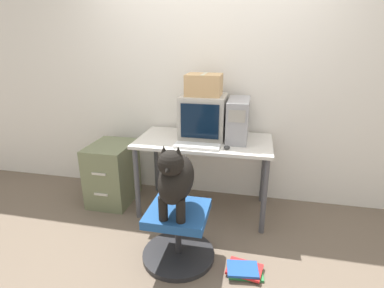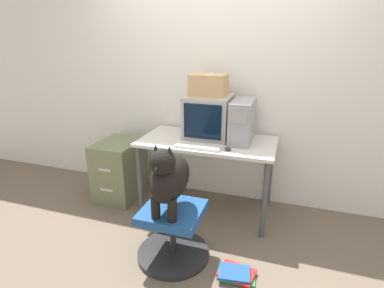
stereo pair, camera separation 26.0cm
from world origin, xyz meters
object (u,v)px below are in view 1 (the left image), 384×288
Objects in this scene: keyboard at (197,146)px; book_stack_floor at (244,270)px; dog at (176,178)px; office_chair at (178,234)px; pc_tower at (238,120)px; cardboard_box at (204,85)px; filing_cabinet at (113,173)px; crt_monitor at (204,116)px.

keyboard is 1.10m from book_stack_floor.
dog reaches higher than book_stack_floor.
keyboard reaches higher than office_chair.
keyboard is 1.43× the size of book_stack_floor.
keyboard is at bearing 85.67° from office_chair.
cardboard_box reaches higher than pc_tower.
office_chair is at bearing -38.86° from filing_cabinet.
cardboard_box is at bearing 87.60° from dog.
office_chair is at bearing -113.96° from pc_tower.
cardboard_box reaches higher than office_chair.
keyboard is 0.64× the size of filing_cabinet.
dog is at bearing -40.53° from filing_cabinet.
keyboard is 0.70× the size of office_chair.
pc_tower reaches higher than office_chair.
keyboard is at bearing 86.00° from dog.
book_stack_floor is at bearing -51.51° from keyboard.
filing_cabinet is 1.38m from cardboard_box.
cardboard_box is (-0.00, 0.34, 0.51)m from keyboard.
dog is 1.98× the size of book_stack_floor.
pc_tower is at bearing 67.13° from dog.
filing_cabinet is 1.73m from book_stack_floor.
pc_tower is at bearing -3.82° from crt_monitor.
crt_monitor is 1.51× the size of book_stack_floor.
crt_monitor is at bearing 117.52° from book_stack_floor.
pc_tower is 0.79× the size of dog.
dog is (-0.04, -0.93, -0.24)m from crt_monitor.
crt_monitor reaches higher than filing_cabinet.
crt_monitor reaches higher than dog.
cardboard_box is at bearing 90.00° from crt_monitor.
crt_monitor is at bearing 87.46° from office_chair.
office_chair is 1.39m from cardboard_box.
book_stack_floor is (0.54, -0.04, -0.71)m from dog.
cardboard_box is at bearing 175.54° from pc_tower.
keyboard reaches higher than book_stack_floor.
book_stack_floor is at bearing -8.55° from office_chair.
keyboard reaches higher than filing_cabinet.
filing_cabinet is (-0.98, 0.21, -0.46)m from keyboard.
book_stack_floor is at bearing -29.51° from filing_cabinet.
crt_monitor is 1.06× the size of keyboard.
office_chair is 2.03× the size of book_stack_floor.
pc_tower is at bearing 42.53° from keyboard.
pc_tower is at bearing 66.04° from office_chair.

